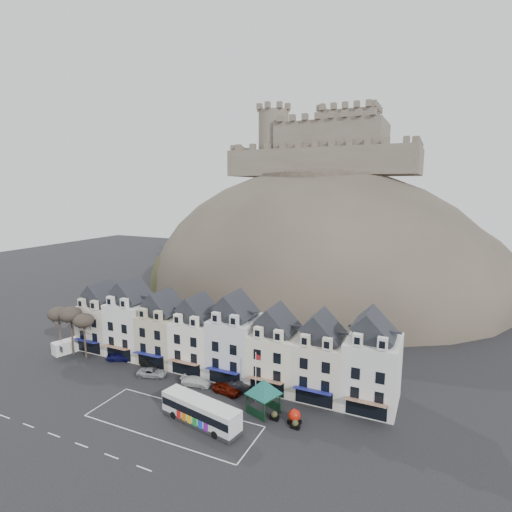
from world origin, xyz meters
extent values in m
plane|color=black|center=(0.00, 0.00, 0.00)|extent=(300.00, 300.00, 0.00)
cube|color=silver|center=(2.00, 1.25, 0.00)|extent=(22.00, 7.50, 0.01)
cube|color=beige|center=(-23.80, 16.00, 4.00)|extent=(6.80, 8.00, 8.00)
cube|color=black|center=(-23.80, 16.00, 9.20)|extent=(6.80, 5.76, 2.80)
cube|color=beige|center=(-25.30, 12.40, 8.90)|extent=(1.20, 0.80, 1.60)
cube|color=beige|center=(-22.30, 12.40, 8.90)|extent=(1.20, 0.80, 1.60)
cube|color=black|center=(-23.80, 11.97, 1.30)|extent=(5.10, 0.06, 2.20)
cube|color=navy|center=(-23.80, 11.30, 2.60)|extent=(5.10, 1.29, 0.43)
cube|color=white|center=(-17.00, 16.00, 4.60)|extent=(6.80, 8.00, 9.20)
cube|color=black|center=(-17.00, 16.00, 10.40)|extent=(6.80, 5.76, 2.80)
cube|color=white|center=(-18.50, 12.40, 10.10)|extent=(1.20, 0.80, 1.60)
cube|color=white|center=(-15.50, 12.40, 10.10)|extent=(1.20, 0.80, 1.60)
cube|color=black|center=(-17.00, 11.97, 1.30)|extent=(5.10, 0.06, 2.20)
cube|color=maroon|center=(-17.00, 11.30, 2.60)|extent=(5.10, 1.29, 0.43)
cube|color=beige|center=(-10.20, 16.00, 4.00)|extent=(6.80, 8.00, 8.00)
cube|color=black|center=(-10.20, 16.00, 9.20)|extent=(6.80, 5.76, 2.80)
cube|color=beige|center=(-11.70, 12.40, 8.90)|extent=(1.20, 0.80, 1.60)
cube|color=beige|center=(-8.70, 12.40, 8.90)|extent=(1.20, 0.80, 1.60)
cube|color=black|center=(-10.20, 11.97, 1.30)|extent=(5.10, 0.06, 2.20)
cube|color=navy|center=(-10.20, 11.30, 2.60)|extent=(5.10, 1.29, 0.43)
cube|color=white|center=(-3.40, 16.00, 4.00)|extent=(6.80, 8.00, 8.00)
cube|color=black|center=(-3.40, 16.00, 9.20)|extent=(6.80, 5.76, 2.80)
cube|color=white|center=(-4.90, 12.40, 8.90)|extent=(1.20, 0.80, 1.60)
cube|color=white|center=(-1.90, 12.40, 8.90)|extent=(1.20, 0.80, 1.60)
cube|color=black|center=(-3.40, 11.97, 1.30)|extent=(5.10, 0.06, 2.20)
cube|color=maroon|center=(-3.40, 11.30, 2.60)|extent=(5.10, 1.29, 0.43)
cube|color=silver|center=(3.40, 16.00, 4.60)|extent=(6.80, 8.00, 9.20)
cube|color=black|center=(3.40, 16.00, 10.40)|extent=(6.80, 5.76, 2.80)
cube|color=silver|center=(1.90, 12.40, 10.10)|extent=(1.20, 0.80, 1.60)
cube|color=silver|center=(4.90, 12.40, 10.10)|extent=(1.20, 0.80, 1.60)
cube|color=black|center=(3.40, 11.97, 1.30)|extent=(5.10, 0.06, 2.20)
cube|color=navy|center=(3.40, 11.30, 2.60)|extent=(5.10, 1.29, 0.43)
cube|color=#EFE9CF|center=(10.20, 16.00, 4.00)|extent=(6.80, 8.00, 8.00)
cube|color=black|center=(10.20, 16.00, 9.20)|extent=(6.80, 5.76, 2.80)
cube|color=#EFE9CF|center=(8.70, 12.40, 8.90)|extent=(1.20, 0.80, 1.60)
cube|color=#EFE9CF|center=(11.70, 12.40, 8.90)|extent=(1.20, 0.80, 1.60)
cube|color=black|center=(10.20, 11.97, 1.30)|extent=(5.10, 0.06, 2.20)
cube|color=maroon|center=(10.20, 11.30, 2.60)|extent=(5.10, 1.29, 0.43)
cube|color=silver|center=(17.00, 16.00, 4.00)|extent=(6.80, 8.00, 8.00)
cube|color=black|center=(17.00, 16.00, 9.20)|extent=(6.80, 5.76, 2.80)
cube|color=silver|center=(15.50, 12.40, 8.90)|extent=(1.20, 0.80, 1.60)
cube|color=silver|center=(18.50, 12.40, 8.90)|extent=(1.20, 0.80, 1.60)
cube|color=black|center=(17.00, 11.97, 1.30)|extent=(5.10, 0.06, 2.20)
cube|color=navy|center=(17.00, 11.30, 2.60)|extent=(5.10, 1.29, 0.43)
cube|color=white|center=(23.80, 16.00, 4.60)|extent=(6.80, 8.00, 9.20)
cube|color=black|center=(23.80, 16.00, 10.40)|extent=(6.80, 5.76, 2.80)
cube|color=white|center=(22.30, 12.40, 10.10)|extent=(1.20, 0.80, 1.60)
cube|color=white|center=(25.30, 12.40, 10.10)|extent=(1.20, 0.80, 1.60)
cube|color=black|center=(23.80, 11.97, 1.30)|extent=(5.10, 0.06, 2.20)
cube|color=maroon|center=(23.80, 11.30, 2.60)|extent=(5.10, 1.29, 0.43)
ellipsoid|color=#3D362F|center=(0.00, 70.00, 0.00)|extent=(96.00, 76.00, 68.00)
ellipsoid|color=#2C381C|center=(-22.00, 64.00, 0.00)|extent=(52.00, 44.00, 42.00)
ellipsoid|color=#3D362F|center=(24.00, 74.00, 0.00)|extent=(56.00, 48.00, 46.00)
ellipsoid|color=#2C381C|center=(-4.00, 56.00, 0.00)|extent=(40.00, 28.00, 28.00)
ellipsoid|color=#3D362F|center=(10.00, 58.00, 0.00)|extent=(36.00, 28.00, 24.00)
cylinder|color=#3D362F|center=(0.00, 70.00, 31.00)|extent=(30.00, 30.00, 3.00)
cube|color=#625A4B|center=(0.00, 66.00, 35.50)|extent=(48.00, 2.20, 7.00)
cube|color=#625A4B|center=(0.00, 86.00, 35.50)|extent=(48.00, 2.20, 7.00)
cube|color=#625A4B|center=(-24.00, 76.00, 35.50)|extent=(2.20, 22.00, 7.00)
cube|color=#625A4B|center=(24.00, 76.00, 35.50)|extent=(2.20, 22.00, 7.00)
cube|color=#625A4B|center=(2.00, 76.00, 41.00)|extent=(28.00, 18.00, 10.00)
cube|color=#625A4B|center=(6.00, 78.00, 42.50)|extent=(14.00, 12.00, 13.00)
cylinder|color=#625A4B|center=(-14.00, 72.00, 41.00)|extent=(8.40, 8.40, 18.00)
cylinder|color=silver|center=(6.00, 78.00, 51.50)|extent=(0.16, 0.16, 5.00)
cylinder|color=#382B23|center=(-29.00, 10.50, 2.87)|extent=(0.32, 0.32, 5.74)
ellipsoid|color=#383028|center=(-29.00, 10.50, 6.97)|extent=(3.61, 3.61, 2.54)
cylinder|color=#382B23|center=(-26.00, 10.50, 3.01)|extent=(0.32, 0.32, 6.02)
ellipsoid|color=#383028|center=(-26.00, 10.50, 7.31)|extent=(3.78, 3.78, 2.67)
cylinder|color=#382B23|center=(-23.00, 10.50, 2.73)|extent=(0.32, 0.32, 5.46)
ellipsoid|color=#383028|center=(-23.00, 10.50, 6.63)|extent=(3.43, 3.43, 2.42)
cube|color=#262628|center=(5.52, 2.26, 0.36)|extent=(11.46, 4.65, 0.51)
cube|color=silver|center=(5.52, 2.26, 1.84)|extent=(11.45, 4.60, 2.56)
cube|color=black|center=(5.52, 2.26, 1.98)|extent=(11.24, 4.63, 0.96)
cube|color=silver|center=(5.52, 2.26, 3.00)|extent=(11.21, 4.46, 0.25)
cube|color=orange|center=(10.95, 1.22, 2.82)|extent=(0.29, 1.21, 0.28)
cylinder|color=black|center=(8.59, 0.50, 0.46)|extent=(1.02, 0.50, 0.97)
cylinder|color=black|center=(9.03, 2.75, 0.46)|extent=(1.02, 0.50, 0.97)
cylinder|color=black|center=(1.79, 1.81, 0.46)|extent=(1.02, 0.50, 0.97)
cylinder|color=black|center=(2.23, 4.06, 0.46)|extent=(1.02, 0.50, 0.97)
cube|color=black|center=(10.64, 9.68, 1.32)|extent=(0.21, 0.21, 2.64)
cube|color=black|center=(13.44, 8.69, 1.32)|extent=(0.21, 0.21, 2.64)
cube|color=black|center=(9.66, 6.87, 1.32)|extent=(0.21, 0.21, 2.64)
cube|color=black|center=(12.46, 5.89, 1.32)|extent=(0.21, 0.21, 2.64)
cube|color=black|center=(11.55, 7.78, 2.64)|extent=(4.62, 4.62, 0.13)
cone|color=#12514D|center=(11.55, 7.78, 3.63)|extent=(6.87, 6.87, 1.98)
cube|color=black|center=(16.00, 7.15, 0.25)|extent=(1.67, 1.67, 0.49)
sphere|color=#B1190A|center=(16.00, 7.15, 1.13)|extent=(1.53, 1.53, 1.53)
cylinder|color=silver|center=(9.48, 9.84, 3.56)|extent=(0.11, 0.11, 7.12)
cube|color=red|center=(9.92, 9.63, 6.59)|extent=(0.90, 0.43, 0.62)
cube|color=white|center=(-27.80, 10.81, 1.10)|extent=(3.44, 5.22, 2.20)
cube|color=black|center=(-27.80, 10.81, 1.52)|extent=(1.92, 0.67, 0.94)
cube|color=black|center=(13.43, 6.87, 0.29)|extent=(1.20, 0.68, 0.57)
sphere|color=#2C381C|center=(13.43, 6.87, 0.75)|extent=(0.80, 0.80, 0.80)
cube|color=black|center=(16.41, 6.24, 0.28)|extent=(1.15, 0.63, 0.56)
sphere|color=#2C381C|center=(16.41, 6.24, 0.72)|extent=(0.78, 0.78, 0.78)
imported|color=#0D0D45|center=(-16.83, 12.00, 0.71)|extent=(4.49, 3.19, 1.42)
imported|color=black|center=(-10.80, 12.00, 0.64)|extent=(4.12, 2.60, 1.28)
imported|color=#9FA2A7|center=(-8.19, 9.72, 0.62)|extent=(4.82, 3.21, 1.25)
imported|color=silver|center=(-0.40, 10.17, 0.65)|extent=(4.73, 2.56, 1.30)
imported|color=#4E0D04|center=(4.80, 10.00, 0.72)|extent=(4.44, 2.26, 1.45)
imported|color=black|center=(6.00, 11.16, 0.72)|extent=(4.60, 2.46, 1.44)
camera|label=1|loc=(30.72, -35.72, 28.82)|focal=28.00mm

